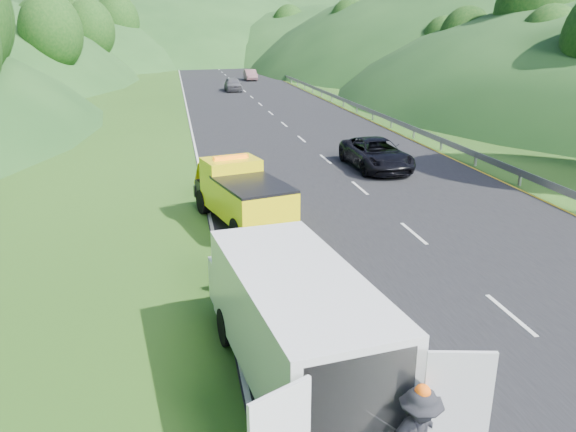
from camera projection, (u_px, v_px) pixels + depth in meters
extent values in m
plane|color=#38661E|center=(370.00, 291.00, 15.38)|extent=(320.00, 320.00, 0.00)
cube|color=black|center=(260.00, 104.00, 53.13)|extent=(14.00, 200.00, 0.02)
cube|color=gray|center=(306.00, 90.00, 66.11)|extent=(0.06, 140.00, 1.52)
cylinder|color=black|center=(204.00, 202.00, 21.71)|extent=(0.55, 0.98, 0.93)
cylinder|color=black|center=(246.00, 196.00, 22.45)|extent=(0.55, 0.98, 0.93)
cylinder|color=black|center=(239.00, 231.00, 18.53)|extent=(0.55, 0.98, 0.93)
cylinder|color=black|center=(287.00, 224.00, 19.27)|extent=(0.55, 0.98, 0.93)
cube|color=yellow|center=(232.00, 182.00, 21.12)|extent=(2.32, 1.95, 1.77)
cube|color=yellow|center=(253.00, 202.00, 19.41)|extent=(2.79, 3.59, 1.21)
cube|color=black|center=(253.00, 184.00, 19.20)|extent=(2.79, 3.59, 0.09)
cube|color=black|center=(222.00, 188.00, 22.24)|extent=(2.09, 1.56, 0.65)
cube|color=black|center=(218.00, 189.00, 22.77)|extent=(1.94, 0.68, 0.47)
cube|color=yellow|center=(219.00, 171.00, 22.32)|extent=(1.99, 1.18, 1.02)
cube|color=orange|center=(231.00, 158.00, 20.83)|extent=(1.32, 0.56, 0.15)
cube|color=black|center=(225.00, 170.00, 21.58)|extent=(1.73, 0.52, 0.84)
cylinder|color=black|center=(228.00, 327.00, 12.69)|extent=(0.43, 0.90, 0.86)
cylinder|color=black|center=(308.00, 313.00, 13.28)|extent=(0.43, 0.90, 0.86)
cylinder|color=black|center=(277.00, 431.00, 9.40)|extent=(0.43, 0.90, 0.86)
cylinder|color=black|center=(381.00, 407.00, 9.99)|extent=(0.43, 0.90, 0.86)
cube|color=silver|center=(297.00, 320.00, 10.92)|extent=(2.93, 5.85, 1.99)
cube|color=silver|center=(256.00, 279.00, 13.71)|extent=(2.26, 1.25, 1.08)
cube|color=black|center=(258.00, 249.00, 13.25)|extent=(2.02, 0.62, 0.90)
cube|color=black|center=(359.00, 404.00, 8.45)|extent=(1.83, 0.35, 1.72)
cube|color=silver|center=(457.00, 405.00, 8.45)|extent=(1.01, 0.28, 1.83)
imported|color=white|center=(271.00, 286.00, 15.65)|extent=(0.60, 0.72, 1.71)
imported|color=tan|center=(264.00, 308.00, 14.42)|extent=(0.61, 0.56, 1.01)
cube|color=brown|center=(221.00, 282.00, 15.33)|extent=(0.37, 0.29, 0.52)
imported|color=black|center=(375.00, 169.00, 28.76)|extent=(2.63, 5.51, 1.52)
imported|color=#49484D|center=(233.00, 91.00, 64.31)|extent=(1.80, 4.49, 1.53)
imported|color=brown|center=(251.00, 80.00, 77.76)|extent=(1.52, 4.36, 1.44)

